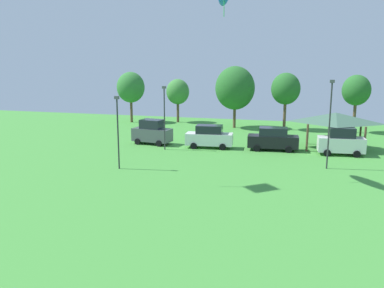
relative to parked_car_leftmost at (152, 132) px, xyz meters
name	(u,v)px	position (x,y,z in m)	size (l,w,h in m)	color
parked_car_leftmost	(152,132)	(0.00, 0.00, 0.00)	(4.23, 2.32, 2.58)	#4C5156
parked_car_second_from_left	(209,137)	(6.18, -0.22, -0.12)	(4.76, 2.29, 2.28)	silver
parked_car_third_from_left	(273,139)	(12.36, 0.40, -0.14)	(4.92, 2.34, 2.23)	black
parked_car_rightmost_in_row	(341,142)	(18.54, 0.11, -0.01)	(4.22, 2.26, 2.57)	silver
park_pavilion	(336,118)	(18.08, 2.73, 1.82)	(6.60, 4.87, 3.60)	brown
light_post_1	(330,120)	(17.17, -5.46, 2.68)	(0.36, 0.20, 7.04)	#2D2D33
light_post_2	(164,114)	(2.21, -2.23, 2.23)	(0.36, 0.20, 6.16)	#2D2D33
light_post_3	(118,128)	(1.24, -10.17, 2.04)	(0.36, 0.20, 5.80)	#2D2D33
treeline_tree_0	(131,87)	(-8.86, 14.21, 3.69)	(3.92, 3.92, 7.12)	brown
treeline_tree_1	(178,92)	(-2.49, 16.06, 3.06)	(3.24, 3.24, 6.13)	brown
treeline_tree_2	(235,88)	(6.20, 13.27, 3.90)	(5.07, 5.07, 7.95)	brown
treeline_tree_3	(286,89)	(12.57, 13.44, 3.89)	(3.59, 3.59, 7.15)	brown
treeline_tree_4	(356,90)	(20.81, 13.57, 3.84)	(3.32, 3.32, 6.96)	brown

